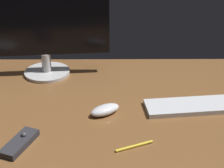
% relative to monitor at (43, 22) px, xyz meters
% --- Properties ---
extents(desk, '(1.40, 0.84, 0.02)m').
position_rel_monitor_xyz_m(desk, '(0.26, -0.25, -0.26)').
color(desk, brown).
rests_on(desk, ground).
extents(monitor, '(0.58, 0.21, 0.46)m').
position_rel_monitor_xyz_m(monitor, '(0.00, 0.00, 0.00)').
color(monitor, silver).
rests_on(monitor, desk).
extents(keyboard, '(0.44, 0.17, 0.02)m').
position_rel_monitor_xyz_m(keyboard, '(0.65, -0.31, -0.24)').
color(keyboard, silver).
rests_on(keyboard, desk).
extents(computer_mouse, '(0.13, 0.11, 0.04)m').
position_rel_monitor_xyz_m(computer_mouse, '(0.28, -0.35, -0.23)').
color(computer_mouse, silver).
rests_on(computer_mouse, desk).
extents(media_remote, '(0.11, 0.16, 0.03)m').
position_rel_monitor_xyz_m(media_remote, '(-0.00, -0.55, -0.24)').
color(media_remote, '#2D2D33').
rests_on(media_remote, desk).
extents(pen, '(0.13, 0.06, 0.01)m').
position_rel_monitor_xyz_m(pen, '(0.37, -0.56, -0.25)').
color(pen, yellow).
rests_on(pen, desk).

